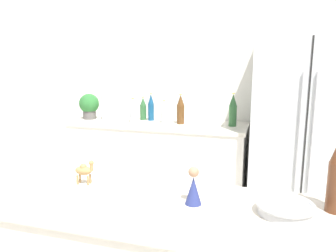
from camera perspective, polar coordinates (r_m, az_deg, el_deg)
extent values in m
cube|color=silver|center=(3.61, 7.08, 6.91)|extent=(8.00, 0.06, 2.55)
cube|color=white|center=(3.57, -1.84, -6.77)|extent=(1.85, 0.60, 0.87)
cube|color=silver|center=(3.46, -1.88, 0.42)|extent=(1.88, 0.63, 0.03)
cube|color=silver|center=(3.21, 22.14, -1.39)|extent=(0.87, 0.73, 1.77)
cube|color=black|center=(2.86, 22.73, -2.90)|extent=(0.01, 0.01, 1.70)
cylinder|color=#B2B5BA|center=(2.82, 21.89, -1.18)|extent=(0.02, 0.02, 0.97)
cylinder|color=#B2B5BA|center=(2.83, 23.90, -1.29)|extent=(0.02, 0.02, 0.97)
cube|color=beige|center=(1.45, -2.33, -13.63)|extent=(1.97, 0.57, 0.03)
cylinder|color=#595451|center=(3.75, -13.49, 1.90)|extent=(0.14, 0.14, 0.09)
sphere|color=#2D7033|center=(3.73, -13.58, 3.82)|extent=(0.22, 0.22, 0.22)
cylinder|color=white|center=(3.63, -10.53, 3.21)|extent=(0.12, 0.12, 0.27)
cylinder|color=navy|center=(3.55, -2.97, 2.45)|extent=(0.06, 0.06, 0.18)
cone|color=navy|center=(3.53, -3.00, 4.75)|extent=(0.06, 0.06, 0.10)
cylinder|color=gold|center=(3.52, -3.01, 5.64)|extent=(0.02, 0.02, 0.01)
cylinder|color=#2D6033|center=(3.28, 11.19, 1.74)|extent=(0.08, 0.08, 0.20)
cone|color=#2D6033|center=(3.26, 11.29, 4.50)|extent=(0.07, 0.07, 0.11)
cylinder|color=gold|center=(3.25, 11.33, 5.58)|extent=(0.03, 0.03, 0.01)
cylinder|color=#B2B7BC|center=(3.38, -0.69, 1.74)|extent=(0.06, 0.06, 0.15)
cone|color=#B2B7BC|center=(3.37, -0.69, 3.67)|extent=(0.06, 0.06, 0.08)
cylinder|color=gold|center=(3.36, -0.69, 4.43)|extent=(0.02, 0.02, 0.01)
cylinder|color=#2D6033|center=(3.61, -4.34, 2.35)|extent=(0.07, 0.07, 0.16)
cone|color=#2D6033|center=(3.59, -4.37, 4.27)|extent=(0.07, 0.07, 0.09)
cylinder|color=gold|center=(3.58, -4.38, 5.03)|extent=(0.02, 0.02, 0.01)
cylinder|color=brown|center=(3.35, 2.20, 2.01)|extent=(0.08, 0.08, 0.19)
cone|color=brown|center=(3.33, 2.21, 4.54)|extent=(0.08, 0.08, 0.11)
cylinder|color=gold|center=(3.32, 2.22, 5.53)|extent=(0.03, 0.03, 0.01)
cylinder|color=#B2B7BC|center=(3.44, -6.10, 1.92)|extent=(0.08, 0.08, 0.16)
cone|color=#B2B7BC|center=(3.42, -6.15, 3.97)|extent=(0.07, 0.07, 0.09)
cylinder|color=gold|center=(3.41, -6.16, 4.78)|extent=(0.03, 0.03, 0.01)
cylinder|color=#B7BABF|center=(1.41, 19.71, -13.51)|extent=(0.21, 0.21, 0.04)
torus|color=#B7BABF|center=(1.40, 19.77, -12.77)|extent=(0.23, 0.23, 0.02)
ellipsoid|color=#A87F4C|center=(1.67, -14.50, -7.53)|extent=(0.09, 0.05, 0.04)
sphere|color=#A87F4C|center=(1.66, -14.54, -6.88)|extent=(0.03, 0.03, 0.03)
cylinder|color=#A87F4C|center=(1.65, -13.19, -6.96)|extent=(0.02, 0.02, 0.04)
sphere|color=#A87F4C|center=(1.64, -13.22, -6.25)|extent=(0.02, 0.02, 0.02)
cylinder|color=#A87F4C|center=(1.68, -13.39, -8.93)|extent=(0.01, 0.01, 0.05)
cylinder|color=#A87F4C|center=(1.66, -13.76, -9.23)|extent=(0.01, 0.01, 0.05)
cylinder|color=#A87F4C|center=(1.71, -15.08, -8.75)|extent=(0.01, 0.01, 0.05)
cylinder|color=#A87F4C|center=(1.68, -15.47, -9.03)|extent=(0.01, 0.01, 0.05)
cone|color=navy|center=(1.40, 4.44, -11.15)|extent=(0.07, 0.07, 0.12)
sphere|color=#A37A5B|center=(1.38, 4.49, -7.97)|extent=(0.04, 0.04, 0.04)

